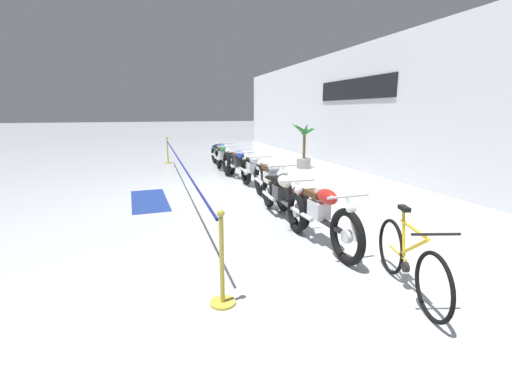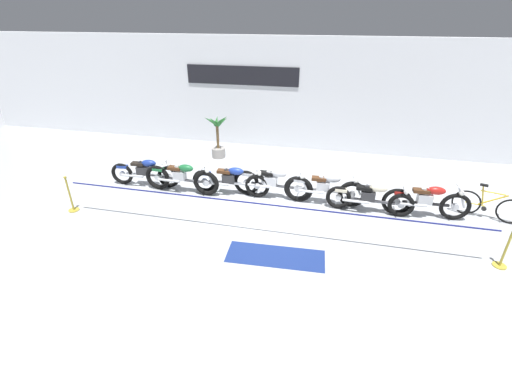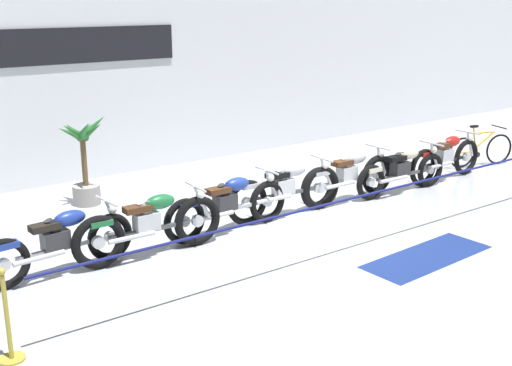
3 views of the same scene
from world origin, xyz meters
The scene contains 14 objects.
ground_plane centered at (0.00, 0.00, 0.00)m, with size 120.00×120.00×0.00m, color #B2B7BC.
back_wall centered at (-0.01, 5.12, 2.10)m, with size 28.00×0.29×4.20m.
motorcycle_blue_0 centered at (-4.07, 0.64, 0.46)m, with size 2.24×0.62×0.93m.
motorcycle_green_1 centered at (-2.77, 0.48, 0.48)m, with size 2.38×0.62×0.97m.
motorcycle_blue_2 centered at (-1.29, 0.65, 0.47)m, with size 2.36×0.62×0.94m.
motorcycle_silver_3 centered at (-0.04, 0.72, 0.49)m, with size 2.37×0.62×0.97m.
motorcycle_silver_4 centered at (1.45, 0.71, 0.48)m, with size 2.30×0.62×0.97m.
motorcycle_cream_5 centered at (2.66, 0.49, 0.45)m, with size 2.31×0.62×0.92m.
motorcycle_red_6 centered at (4.09, 0.58, 0.49)m, with size 2.22×0.62×0.96m.
bicycle centered at (5.68, 0.86, 0.38)m, with size 1.67×0.61×0.95m.
potted_palm_left_of_row centered at (-2.60, 3.42, 0.80)m, with size 0.95×1.01×1.69m.
stanchion_far_left centered at (-1.42, -1.20, 0.74)m, with size 10.51×0.28×1.05m.
stanchion_mid_left centered at (5.30, -1.20, 0.36)m, with size 0.28×0.28×1.05m.
floor_banner centered at (0.51, -1.94, 0.00)m, with size 2.20×0.79×0.01m, color navy.
Camera 2 is at (1.44, -8.03, 4.91)m, focal length 24.00 mm.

